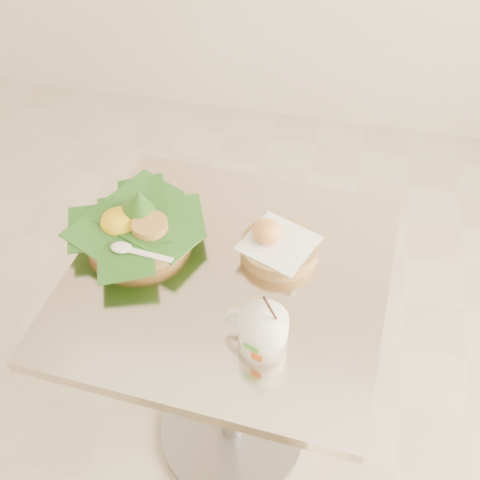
% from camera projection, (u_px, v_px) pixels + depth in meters
% --- Properties ---
extents(floor, '(3.60, 3.60, 0.00)m').
position_uv_depth(floor, '(178.00, 425.00, 1.89)').
color(floor, beige).
rests_on(floor, ground).
extents(cafe_table, '(0.74, 0.74, 0.75)m').
position_uv_depth(cafe_table, '(230.00, 331.00, 1.50)').
color(cafe_table, gray).
rests_on(cafe_table, floor).
extents(rice_basket, '(0.31, 0.31, 0.16)m').
position_uv_depth(rice_basket, '(136.00, 223.00, 1.39)').
color(rice_basket, '#AA8649').
rests_on(rice_basket, cafe_table).
extents(bread_basket, '(0.19, 0.19, 0.09)m').
position_uv_depth(bread_basket, '(277.00, 246.00, 1.36)').
color(bread_basket, '#AA8649').
rests_on(bread_basket, cafe_table).
extents(coffee_mug, '(0.13, 0.10, 0.17)m').
position_uv_depth(coffee_mug, '(262.00, 331.00, 1.17)').
color(coffee_mug, white).
rests_on(coffee_mug, cafe_table).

